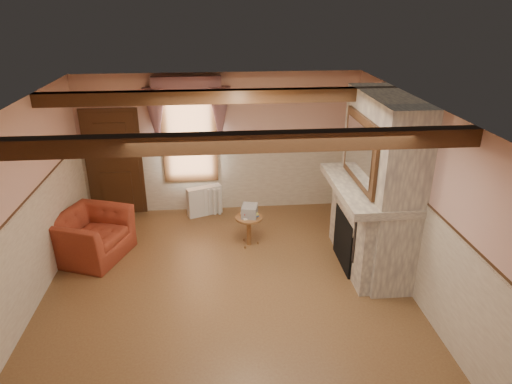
{
  "coord_description": "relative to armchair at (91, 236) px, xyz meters",
  "views": [
    {
      "loc": [
        -0.1,
        -5.76,
        4.09
      ],
      "look_at": [
        0.51,
        0.8,
        1.27
      ],
      "focal_mm": 32.0,
      "sensor_mm": 36.0,
      "label": 1
    }
  ],
  "objects": [
    {
      "name": "wall_back",
      "position": [
        2.25,
        1.76,
        1.01
      ],
      "size": [
        5.5,
        0.02,
        2.8
      ],
      "primitive_type": "cube",
      "color": "#D8A695",
      "rests_on": "floor"
    },
    {
      "name": "window",
      "position": [
        1.65,
        1.73,
        1.26
      ],
      "size": [
        1.06,
        0.08,
        2.02
      ],
      "primitive_type": "cube",
      "color": "white",
      "rests_on": "wall_back"
    },
    {
      "name": "wall_left",
      "position": [
        -0.5,
        -1.24,
        1.01
      ],
      "size": [
        0.02,
        6.0,
        2.8
      ],
      "primitive_type": "cube",
      "color": "#D8A695",
      "rests_on": "floor"
    },
    {
      "name": "bowl",
      "position": [
        4.49,
        -0.45,
        1.07
      ],
      "size": [
        0.36,
        0.36,
        0.09
      ],
      "primitive_type": "imported",
      "color": "brown",
      "rests_on": "mantel"
    },
    {
      "name": "armchair",
      "position": [
        0.0,
        0.0,
        0.0
      ],
      "size": [
        1.41,
        1.5,
        0.78
      ],
      "primitive_type": "imported",
      "rotation": [
        0.0,
        0.0,
        1.2
      ],
      "color": "maroon",
      "rests_on": "floor"
    },
    {
      "name": "fireplace",
      "position": [
        4.67,
        -0.64,
        1.01
      ],
      "size": [
        0.85,
        2.0,
        2.8
      ],
      "primitive_type": "cube",
      "color": "gray",
      "rests_on": "floor"
    },
    {
      "name": "overmantel_mirror",
      "position": [
        4.31,
        -0.64,
        1.58
      ],
      "size": [
        0.06,
        1.44,
        1.04
      ],
      "primitive_type": "cube",
      "color": "silver",
      "rests_on": "fireplace"
    },
    {
      "name": "ceiling_beam_back",
      "position": [
        2.25,
        -0.04,
        2.31
      ],
      "size": [
        5.5,
        0.18,
        0.2
      ],
      "primitive_type": "cube",
      "color": "black",
      "rests_on": "ceiling"
    },
    {
      "name": "radiator",
      "position": [
        1.89,
        1.46,
        -0.09
      ],
      "size": [
        0.72,
        0.42,
        0.6
      ],
      "primitive_type": "cube",
      "rotation": [
        0.0,
        0.0,
        0.37
      ],
      "color": "silver",
      "rests_on": "floor"
    },
    {
      "name": "wall_right",
      "position": [
        5.0,
        -1.24,
        1.01
      ],
      "size": [
        0.02,
        6.0,
        2.8
      ],
      "primitive_type": "cube",
      "color": "#D8A695",
      "rests_on": "floor"
    },
    {
      "name": "candle_red",
      "position": [
        4.49,
        -1.14,
        1.11
      ],
      "size": [
        0.06,
        0.06,
        0.16
      ],
      "primitive_type": "cylinder",
      "color": "maroon",
      "rests_on": "mantel"
    },
    {
      "name": "oil_lamp",
      "position": [
        4.49,
        -0.3,
        1.17
      ],
      "size": [
        0.11,
        0.11,
        0.28
      ],
      "primitive_type": "cylinder",
      "color": "gold",
      "rests_on": "mantel"
    },
    {
      "name": "side_table",
      "position": [
        2.69,
        0.15,
        -0.11
      ],
      "size": [
        0.54,
        0.54,
        0.55
      ],
      "primitive_type": "cylinder",
      "rotation": [
        0.0,
        0.0,
        -0.14
      ],
      "color": "brown",
      "rests_on": "floor"
    },
    {
      "name": "window_drapes",
      "position": [
        1.65,
        1.64,
        1.86
      ],
      "size": [
        1.3,
        0.14,
        1.4
      ],
      "primitive_type": "cube",
      "color": "gray",
      "rests_on": "wall_back"
    },
    {
      "name": "jar_yellow",
      "position": [
        4.49,
        -0.89,
        1.09
      ],
      "size": [
        0.06,
        0.06,
        0.12
      ],
      "primitive_type": "cylinder",
      "color": "yellow",
      "rests_on": "mantel"
    },
    {
      "name": "chair_rail",
      "position": [
        2.25,
        -1.24,
        1.11
      ],
      "size": [
        5.5,
        6.0,
        0.08
      ],
      "primitive_type": null,
      "color": "black",
      "rests_on": "wainscot"
    },
    {
      "name": "firebox",
      "position": [
        4.25,
        -0.64,
        0.06
      ],
      "size": [
        0.2,
        0.95,
        0.9
      ],
      "primitive_type": "cube",
      "color": "black",
      "rests_on": "floor"
    },
    {
      "name": "door",
      "position": [
        0.15,
        1.7,
        0.66
      ],
      "size": [
        1.1,
        0.1,
        2.1
      ],
      "primitive_type": "cube",
      "color": "black",
      "rests_on": "floor"
    },
    {
      "name": "mantel_clock",
      "position": [
        4.49,
        0.07,
        1.13
      ],
      "size": [
        0.14,
        0.24,
        0.2
      ],
      "primitive_type": "cube",
      "color": "black",
      "rests_on": "mantel"
    },
    {
      "name": "ceiling_beam_front",
      "position": [
        2.25,
        -2.44,
        2.31
      ],
      "size": [
        5.5,
        0.18,
        0.2
      ],
      "primitive_type": "cube",
      "color": "black",
      "rests_on": "ceiling"
    },
    {
      "name": "mantel",
      "position": [
        4.49,
        -0.64,
        0.97
      ],
      "size": [
        1.05,
        2.05,
        0.12
      ],
      "primitive_type": "cube",
      "color": "gray",
      "rests_on": "fireplace"
    },
    {
      "name": "book_stack",
      "position": [
        2.7,
        0.18,
        0.26
      ],
      "size": [
        0.32,
        0.37,
        0.2
      ],
      "primitive_type": "cube",
      "rotation": [
        0.0,
        0.0,
        -0.21
      ],
      "color": "#B7AD8C",
      "rests_on": "side_table"
    },
    {
      "name": "wainscot",
      "position": [
        2.25,
        -1.24,
        0.36
      ],
      "size": [
        5.5,
        6.0,
        1.5
      ],
      "primitive_type": null,
      "color": "beige",
      "rests_on": "floor"
    },
    {
      "name": "ceiling",
      "position": [
        2.25,
        -1.24,
        2.41
      ],
      "size": [
        5.5,
        6.0,
        0.01
      ],
      "primitive_type": "cube",
      "color": "silver",
      "rests_on": "wall_back"
    },
    {
      "name": "wall_front",
      "position": [
        2.25,
        -4.24,
        1.01
      ],
      "size": [
        5.5,
        0.02,
        2.8
      ],
      "primitive_type": "cube",
      "color": "#D8A695",
      "rests_on": "floor"
    },
    {
      "name": "floor",
      "position": [
        2.25,
        -1.24,
        -0.39
      ],
      "size": [
        5.5,
        6.0,
        0.01
      ],
      "primitive_type": "cube",
      "color": "brown",
      "rests_on": "ground"
    }
  ]
}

